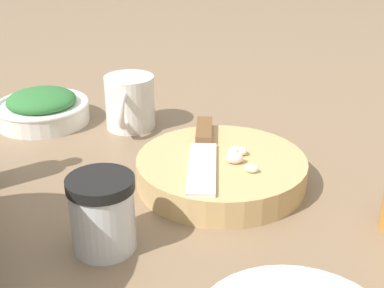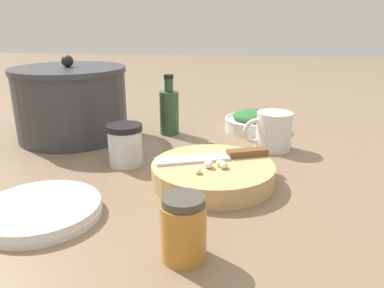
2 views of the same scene
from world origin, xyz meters
name	(u,v)px [view 1 (image 1 of 2)]	position (x,y,z in m)	size (l,w,h in m)	color
ground_plane	(188,213)	(0.00, 0.00, 0.00)	(5.00, 5.00, 0.00)	#7F664C
cutting_board	(221,171)	(-0.01, -0.08, 0.02)	(0.22, 0.22, 0.04)	tan
chef_knife	(203,149)	(0.02, -0.09, 0.04)	(0.10, 0.21, 0.01)	brown
garlic_cloves	(238,156)	(-0.03, -0.09, 0.04)	(0.05, 0.06, 0.01)	silver
herb_bowl	(42,108)	(0.34, -0.17, 0.03)	(0.15, 0.15, 0.06)	silver
spice_jar	(103,213)	(0.05, 0.10, 0.04)	(0.07, 0.07, 0.08)	silver
coffee_mug	(130,103)	(0.19, -0.20, 0.04)	(0.08, 0.11, 0.09)	silver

